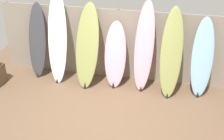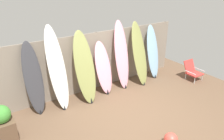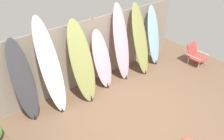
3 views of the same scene
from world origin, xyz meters
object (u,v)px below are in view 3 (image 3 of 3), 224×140
Objects in this scene: surfboard_charcoal_0 at (23,82)px; beach_chair at (195,54)px; surfboard_skyblue_6 at (153,36)px; surfboard_pink_3 at (102,60)px; surfboard_olive_5 at (140,40)px; surfboard_white_1 at (51,68)px; surfboard_pink_4 at (121,43)px; surfboard_olive_2 at (82,63)px.

beach_chair is (5.05, -1.03, -0.61)m from surfboard_charcoal_0.
surfboard_skyblue_6 is 2.85× the size of beach_chair.
surfboard_charcoal_0 is at bearing 177.73° from surfboard_pink_3.
surfboard_charcoal_0 is 5.19m from beach_chair.
surfboard_skyblue_6 is at bearing 117.74° from beach_chair.
surfboard_white_1 is at bearing 178.81° from surfboard_olive_5.
surfboard_olive_5 is at bearing -2.94° from surfboard_charcoal_0.
surfboard_charcoal_0 reaches higher than beach_chair.
surfboard_olive_5 is 1.11× the size of surfboard_skyblue_6.
surfboard_white_1 reaches higher than surfboard_pink_3.
surfboard_white_1 is 2.12m from surfboard_pink_4.
surfboard_olive_2 is at bearing -177.72° from surfboard_skyblue_6.
beach_chair is at bearing -26.62° from surfboard_olive_5.
surfboard_olive_2 is 0.94× the size of surfboard_pink_4.
surfboard_white_1 is at bearing 149.70° from beach_chair.
surfboard_olive_2 is at bearing -171.80° from surfboard_pink_3.
surfboard_white_1 is 0.78m from surfboard_olive_2.
surfboard_white_1 reaches higher than surfboard_charcoal_0.
surfboard_olive_2 is at bearing -4.56° from surfboard_white_1.
surfboard_skyblue_6 is (3.45, 0.05, -0.20)m from surfboard_white_1.
surfboard_pink_4 is (1.35, 0.12, 0.06)m from surfboard_olive_2.
beach_chair is at bearing -22.42° from surfboard_pink_4.
beach_chair is at bearing -11.48° from surfboard_charcoal_0.
surfboard_pink_4 reaches higher than surfboard_olive_2.
surfboard_skyblue_6 reaches higher than surfboard_pink_3.
surfboard_charcoal_0 is at bearing 179.02° from surfboard_skyblue_6.
surfboard_charcoal_0 is 0.89× the size of surfboard_pink_4.
surfboard_white_1 reaches higher than surfboard_olive_5.
surfboard_white_1 is at bearing -178.62° from surfboard_pink_3.
surfboard_skyblue_6 is (4.04, -0.07, -0.03)m from surfboard_charcoal_0.
surfboard_charcoal_0 is 0.95× the size of surfboard_olive_2.
surfboard_pink_3 is 0.75× the size of surfboard_pink_4.
surfboard_charcoal_0 is at bearing 177.06° from surfboard_olive_5.
surfboard_charcoal_0 reaches higher than surfboard_pink_3.
surfboard_charcoal_0 is 0.63m from surfboard_white_1.
surfboard_charcoal_0 is 2.94× the size of beach_chair.
beach_chair is (4.45, -0.91, -0.78)m from surfboard_white_1.
surfboard_pink_4 is 3.30× the size of beach_chair.
surfboard_pink_4 is 1.16× the size of surfboard_skyblue_6.
surfboard_olive_5 is (0.64, -0.11, -0.04)m from surfboard_pink_4.
surfboard_pink_3 is 1.34m from surfboard_olive_5.
surfboard_charcoal_0 is at bearing 172.65° from surfboard_olive_2.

